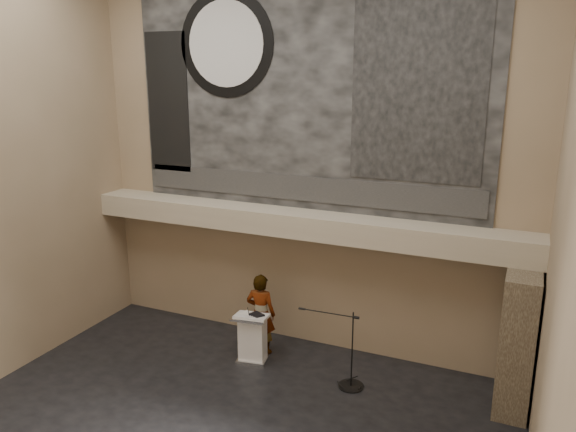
% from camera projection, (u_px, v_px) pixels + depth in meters
% --- Properties ---
extents(wall_back, '(10.00, 0.02, 8.50)m').
position_uv_depth(wall_back, '(303.00, 161.00, 12.16)').
color(wall_back, '#857154').
rests_on(wall_back, floor).
extents(wall_right, '(0.02, 8.00, 8.50)m').
position_uv_depth(wall_right, '(563.00, 238.00, 6.67)').
color(wall_right, '#857154').
rests_on(wall_right, floor).
extents(soffit, '(10.00, 0.80, 0.50)m').
position_uv_depth(soffit, '(295.00, 223.00, 12.14)').
color(soffit, tan).
rests_on(soffit, wall_back).
extents(sprinkler_left, '(0.04, 0.04, 0.06)m').
position_uv_depth(sprinkler_left, '(230.00, 228.00, 12.79)').
color(sprinkler_left, '#B2893D').
rests_on(sprinkler_left, soffit).
extents(sprinkler_right, '(0.04, 0.04, 0.06)m').
position_uv_depth(sprinkler_right, '(380.00, 247.00, 11.42)').
color(sprinkler_right, '#B2893D').
rests_on(sprinkler_right, soffit).
extents(banner, '(8.00, 0.05, 5.00)m').
position_uv_depth(banner, '(303.00, 92.00, 11.76)').
color(banner, black).
rests_on(banner, wall_back).
extents(banner_text_strip, '(7.76, 0.02, 0.55)m').
position_uv_depth(banner_text_strip, '(302.00, 188.00, 12.25)').
color(banner_text_strip, '#2A2A2A').
rests_on(banner_text_strip, banner).
extents(banner_clock_rim, '(2.30, 0.02, 2.30)m').
position_uv_depth(banner_clock_rim, '(226.00, 44.00, 12.17)').
color(banner_clock_rim, black).
rests_on(banner_clock_rim, banner).
extents(banner_clock_face, '(1.84, 0.02, 1.84)m').
position_uv_depth(banner_clock_face, '(225.00, 44.00, 12.15)').
color(banner_clock_face, silver).
rests_on(banner_clock_face, banner).
extents(banner_building_print, '(2.60, 0.02, 3.60)m').
position_uv_depth(banner_building_print, '(418.00, 89.00, 10.76)').
color(banner_building_print, black).
rests_on(banner_building_print, banner).
extents(banner_brick_print, '(1.10, 0.02, 3.20)m').
position_uv_depth(banner_brick_print, '(168.00, 103.00, 13.13)').
color(banner_brick_print, black).
rests_on(banner_brick_print, banner).
extents(stone_pier, '(0.60, 1.40, 2.70)m').
position_uv_depth(stone_pier, '(517.00, 340.00, 10.33)').
color(stone_pier, '#463A2B').
rests_on(stone_pier, floor).
extents(lectern, '(0.77, 0.60, 1.13)m').
position_uv_depth(lectern, '(253.00, 338.00, 12.11)').
color(lectern, silver).
rests_on(lectern, floor).
extents(binder, '(0.35, 0.32, 0.04)m').
position_uv_depth(binder, '(257.00, 315.00, 11.92)').
color(binder, black).
rests_on(binder, lectern).
extents(papers, '(0.29, 0.35, 0.00)m').
position_uv_depth(papers, '(245.00, 314.00, 12.01)').
color(papers, silver).
rests_on(papers, lectern).
extents(speaker_person, '(0.71, 0.49, 1.85)m').
position_uv_depth(speaker_person, '(261.00, 314.00, 12.41)').
color(speaker_person, silver).
rests_on(speaker_person, floor).
extents(mic_stand, '(1.38, 0.52, 1.62)m').
position_uv_depth(mic_stand, '(350.00, 376.00, 11.23)').
color(mic_stand, black).
rests_on(mic_stand, floor).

